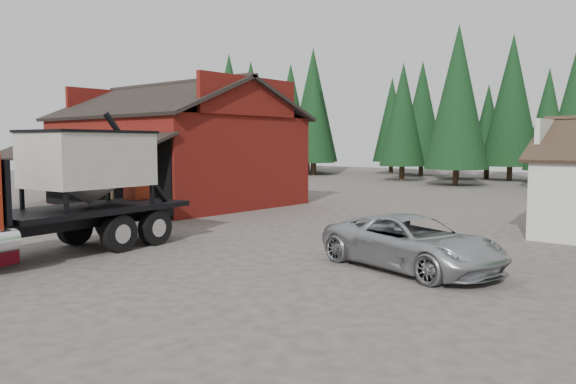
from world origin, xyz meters
The scene contains 7 objects.
ground centered at (0.00, 0.00, 0.00)m, with size 120.00×120.00×0.00m, color #473D38.
red_barn centered at (-11.00, 9.90, 2.69)m, with size 12.80×13.63×7.18m.
conifer_backdrop centered at (0.00, 42.00, 0.00)m, with size 76.00×16.00×16.00m, color black, non-canonical shape.
near_pine_a centered at (-22.00, 28.00, 6.39)m, with size 4.40×4.40×11.40m.
near_pine_d centered at (-4.00, 34.00, 7.39)m, with size 5.28×5.28×13.40m.
feed_truck centered at (-1.54, -2.97, 2.16)m, with size 3.78×10.46×4.62m.
silver_car centered at (8.00, 3.00, 0.76)m, with size 2.53×5.50×1.53m, color #AEB2B6.
Camera 1 is at (15.33, -11.32, 3.58)m, focal length 35.00 mm.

